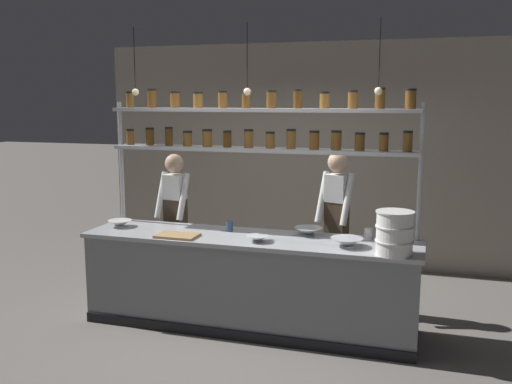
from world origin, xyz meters
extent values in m
plane|color=slate|center=(0.00, 0.00, 0.00)|extent=(40.00, 40.00, 0.00)
cube|color=#9E9384|center=(0.00, 2.48, 1.50)|extent=(5.70, 0.12, 2.99)
cube|color=gray|center=(0.00, 0.00, 0.44)|extent=(3.24, 0.72, 0.88)
cube|color=#ADAFB5|center=(0.00, 0.00, 0.90)|extent=(3.30, 0.76, 0.04)
cube|color=black|center=(0.00, -0.36, 0.05)|extent=(3.24, 0.03, 0.10)
cylinder|color=#ADAFB5|center=(-1.57, 0.33, 1.11)|extent=(0.04, 0.04, 2.21)
cylinder|color=#ADAFB5|center=(1.57, 0.33, 1.11)|extent=(0.04, 0.04, 2.21)
cube|color=#ADAFB5|center=(0.00, 0.33, 1.74)|extent=(3.14, 0.28, 0.04)
cylinder|color=brown|center=(-1.45, 0.33, 1.83)|extent=(0.08, 0.08, 0.15)
cylinder|color=black|center=(-1.45, 0.33, 1.92)|extent=(0.09, 0.09, 0.02)
cylinder|color=#513314|center=(-1.22, 0.33, 1.84)|extent=(0.09, 0.09, 0.17)
cylinder|color=black|center=(-1.22, 0.33, 1.93)|extent=(0.09, 0.09, 0.02)
cylinder|color=#513314|center=(-0.99, 0.33, 1.85)|extent=(0.08, 0.08, 0.18)
cylinder|color=black|center=(-0.99, 0.33, 1.94)|extent=(0.08, 0.08, 0.02)
cylinder|color=brown|center=(-0.78, 0.33, 1.83)|extent=(0.10, 0.10, 0.14)
cylinder|color=black|center=(-0.78, 0.33, 1.91)|extent=(0.10, 0.10, 0.02)
cylinder|color=brown|center=(-0.56, 0.33, 1.84)|extent=(0.10, 0.10, 0.16)
cylinder|color=black|center=(-0.56, 0.33, 1.93)|extent=(0.10, 0.10, 0.02)
cylinder|color=#513314|center=(-0.34, 0.33, 1.83)|extent=(0.08, 0.08, 0.15)
cylinder|color=black|center=(-0.34, 0.33, 1.92)|extent=(0.09, 0.09, 0.02)
cylinder|color=brown|center=(-0.11, 0.33, 1.84)|extent=(0.09, 0.09, 0.17)
cylinder|color=black|center=(-0.11, 0.33, 1.93)|extent=(0.09, 0.09, 0.02)
cylinder|color=brown|center=(0.12, 0.33, 1.83)|extent=(0.09, 0.09, 0.15)
cylinder|color=black|center=(0.12, 0.33, 1.91)|extent=(0.09, 0.09, 0.02)
cylinder|color=brown|center=(0.33, 0.33, 1.85)|extent=(0.09, 0.09, 0.18)
cylinder|color=black|center=(0.33, 0.33, 1.94)|extent=(0.09, 0.09, 0.02)
cylinder|color=brown|center=(0.56, 0.33, 1.84)|extent=(0.10, 0.10, 0.16)
cylinder|color=black|center=(0.56, 0.33, 1.93)|extent=(0.10, 0.10, 0.02)
cylinder|color=brown|center=(0.78, 0.33, 1.84)|extent=(0.10, 0.10, 0.17)
cylinder|color=black|center=(0.78, 0.33, 1.94)|extent=(0.10, 0.10, 0.02)
cylinder|color=brown|center=(1.00, 0.33, 1.83)|extent=(0.10, 0.10, 0.15)
cylinder|color=black|center=(1.00, 0.33, 1.92)|extent=(0.10, 0.10, 0.02)
cylinder|color=brown|center=(1.23, 0.33, 1.84)|extent=(0.09, 0.09, 0.16)
cylinder|color=black|center=(1.23, 0.33, 1.92)|extent=(0.09, 0.09, 0.02)
cylinder|color=brown|center=(1.44, 0.33, 1.85)|extent=(0.09, 0.09, 0.18)
cylinder|color=black|center=(1.44, 0.33, 1.94)|extent=(0.09, 0.09, 0.02)
cube|color=#ADAFB5|center=(0.00, 0.33, 2.14)|extent=(3.14, 0.28, 0.04)
cylinder|color=brown|center=(-1.44, 0.33, 2.23)|extent=(0.08, 0.08, 0.15)
cylinder|color=black|center=(-1.44, 0.33, 2.31)|extent=(0.08, 0.08, 0.02)
cylinder|color=brown|center=(-1.18, 0.33, 2.24)|extent=(0.10, 0.10, 0.18)
cylinder|color=black|center=(-1.18, 0.33, 2.34)|extent=(0.10, 0.10, 0.02)
cylinder|color=brown|center=(-0.91, 0.33, 2.23)|extent=(0.10, 0.10, 0.15)
cylinder|color=black|center=(-0.91, 0.33, 2.31)|extent=(0.10, 0.10, 0.02)
cylinder|color=brown|center=(-0.66, 0.33, 2.23)|extent=(0.10, 0.10, 0.14)
cylinder|color=black|center=(-0.66, 0.33, 2.31)|extent=(0.10, 0.10, 0.02)
cylinder|color=brown|center=(-0.39, 0.33, 2.23)|extent=(0.09, 0.09, 0.15)
cylinder|color=black|center=(-0.39, 0.33, 2.32)|extent=(0.09, 0.09, 0.02)
cylinder|color=brown|center=(-0.14, 0.33, 2.22)|extent=(0.09, 0.09, 0.14)
cylinder|color=black|center=(-0.14, 0.33, 2.30)|extent=(0.09, 0.09, 0.02)
cylinder|color=brown|center=(0.13, 0.33, 2.23)|extent=(0.10, 0.10, 0.16)
cylinder|color=black|center=(0.13, 0.33, 2.32)|extent=(0.10, 0.10, 0.02)
cylinder|color=#513314|center=(0.39, 0.33, 2.24)|extent=(0.08, 0.08, 0.17)
cylinder|color=black|center=(0.39, 0.33, 2.33)|extent=(0.09, 0.09, 0.02)
cylinder|color=brown|center=(0.65, 0.33, 2.22)|extent=(0.09, 0.09, 0.14)
cylinder|color=black|center=(0.65, 0.33, 2.30)|extent=(0.10, 0.10, 0.02)
cylinder|color=brown|center=(0.92, 0.33, 2.23)|extent=(0.09, 0.09, 0.15)
cylinder|color=black|center=(0.92, 0.33, 2.32)|extent=(0.10, 0.10, 0.02)
cylinder|color=brown|center=(1.18, 0.33, 2.24)|extent=(0.09, 0.09, 0.18)
cylinder|color=black|center=(1.18, 0.33, 2.34)|extent=(0.09, 0.09, 0.02)
cylinder|color=brown|center=(1.45, 0.33, 2.24)|extent=(0.10, 0.10, 0.17)
cylinder|color=black|center=(1.45, 0.33, 2.33)|extent=(0.10, 0.10, 0.02)
cylinder|color=black|center=(-1.16, 0.63, 0.40)|extent=(0.11, 0.11, 0.79)
cylinder|color=black|center=(-1.00, 0.61, 0.40)|extent=(0.11, 0.11, 0.79)
cube|color=#473828|center=(-1.08, 0.62, 0.96)|extent=(0.24, 0.20, 0.34)
cube|color=white|center=(-1.08, 0.62, 1.27)|extent=(0.24, 0.21, 0.28)
sphere|color=tan|center=(-1.08, 0.62, 1.54)|extent=(0.21, 0.21, 0.21)
cylinder|color=white|center=(-1.23, 0.58, 1.18)|extent=(0.10, 0.25, 0.52)
cylinder|color=white|center=(-0.94, 0.54, 1.18)|extent=(0.10, 0.25, 0.52)
cylinder|color=black|center=(0.65, 0.78, 0.41)|extent=(0.11, 0.11, 0.82)
cylinder|color=black|center=(0.81, 0.73, 0.41)|extent=(0.11, 0.11, 0.82)
cube|color=#473828|center=(0.73, 0.75, 1.00)|extent=(0.26, 0.23, 0.35)
cube|color=white|center=(0.73, 0.75, 1.32)|extent=(0.26, 0.24, 0.29)
sphere|color=tan|center=(0.73, 0.75, 1.59)|extent=(0.22, 0.22, 0.22)
cylinder|color=white|center=(0.58, 0.74, 1.22)|extent=(0.14, 0.26, 0.54)
cylinder|color=white|center=(0.85, 0.65, 1.22)|extent=(0.14, 0.26, 0.54)
cylinder|color=white|center=(1.39, -0.26, 0.98)|extent=(0.31, 0.31, 0.12)
cylinder|color=silver|center=(1.39, -0.26, 1.04)|extent=(0.33, 0.33, 0.01)
cylinder|color=white|center=(1.39, -0.26, 1.11)|extent=(0.31, 0.31, 0.12)
cylinder|color=silver|center=(1.39, -0.26, 1.17)|extent=(0.33, 0.33, 0.01)
cylinder|color=white|center=(1.39, -0.26, 1.23)|extent=(0.31, 0.31, 0.12)
cylinder|color=silver|center=(1.39, -0.26, 1.30)|extent=(0.33, 0.33, 0.01)
cube|color=#A88456|center=(-0.67, -0.22, 0.93)|extent=(0.40, 0.26, 0.02)
cylinder|color=silver|center=(-1.43, 0.02, 0.93)|extent=(0.11, 0.11, 0.01)
cone|color=silver|center=(-1.43, 0.02, 0.95)|extent=(0.25, 0.25, 0.07)
cylinder|color=#B2B7BC|center=(0.96, -0.10, 0.93)|extent=(0.13, 0.13, 0.01)
cone|color=#B2B7BC|center=(0.96, -0.10, 0.96)|extent=(0.30, 0.30, 0.08)
cylinder|color=#B2B7BC|center=(0.54, 0.23, 0.93)|extent=(0.13, 0.13, 0.01)
cone|color=#B2B7BC|center=(0.54, 0.23, 0.96)|extent=(0.28, 0.28, 0.08)
cylinder|color=silver|center=(0.14, -0.17, 0.93)|extent=(0.10, 0.10, 0.01)
cone|color=silver|center=(0.14, -0.17, 0.95)|extent=(0.21, 0.21, 0.06)
cylinder|color=#334C70|center=(-0.26, 0.16, 0.97)|extent=(0.07, 0.07, 0.10)
cylinder|color=silver|center=(1.12, 0.25, 0.97)|extent=(0.08, 0.08, 0.10)
cylinder|color=black|center=(-1.19, 0.00, 2.63)|extent=(0.01, 0.01, 0.63)
sphere|color=#F9E5B2|center=(-1.19, 0.00, 2.31)|extent=(0.07, 0.07, 0.07)
cylinder|color=black|center=(-0.02, 0.00, 2.63)|extent=(0.01, 0.01, 0.63)
sphere|color=#F9E5B2|center=(-0.02, 0.00, 2.31)|extent=(0.07, 0.07, 0.07)
cylinder|color=black|center=(1.19, 0.00, 2.63)|extent=(0.01, 0.01, 0.63)
sphere|color=#F9E5B2|center=(1.19, 0.00, 2.31)|extent=(0.07, 0.07, 0.07)
camera|label=1|loc=(1.65, -5.15, 2.24)|focal=40.00mm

